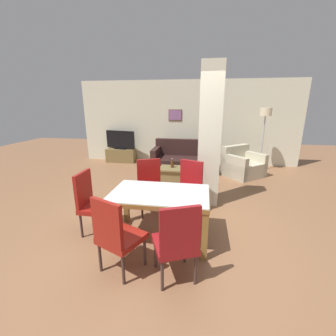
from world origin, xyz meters
The scene contains 16 objects.
ground_plane centered at (0.00, 0.00, 0.00)m, with size 18.00×18.00×0.00m, color brown.
back_wall centered at (0.00, 4.60, 1.35)m, with size 7.20×0.09×2.70m.
divider_pillar centered at (0.70, 1.37, 1.35)m, with size 0.42×0.29×2.70m.
dining_table centered at (0.00, 0.00, 0.58)m, with size 1.42×0.89×0.74m.
dining_chair_head_left centered at (-1.07, 0.00, 0.53)m, with size 0.46×0.46×0.98m.
dining_chair_far_right centered at (0.35, 0.87, 0.53)m, with size 0.60×0.60×0.98m.
dining_chair_near_left centered at (-0.35, -0.80, 0.53)m, with size 0.61×0.61×0.98m.
dining_chair_far_left centered at (-0.35, 0.85, 0.53)m, with size 0.60×0.60×0.98m.
dining_chair_near_right centered at (0.35, -0.82, 0.53)m, with size 0.60×0.60×0.98m.
sofa centered at (-0.02, 3.57, 0.31)m, with size 1.73×0.94×0.92m.
armchair centered at (1.69, 3.36, 0.29)m, with size 1.26×1.25×0.82m.
coffee_table centered at (-0.09, 2.45, 0.21)m, with size 0.79×0.54×0.40m.
bottle centered at (-0.17, 2.48, 0.49)m, with size 0.08×0.08×0.23m.
tv_stand centered at (-2.23, 4.32, 0.23)m, with size 1.00×0.40×0.46m.
tv_screen centered at (-2.23, 4.32, 0.76)m, with size 1.07×0.29×0.63m.
floor_lamp centered at (2.29, 3.93, 1.56)m, with size 0.32×0.32×1.86m.
Camera 1 is at (0.60, -2.95, 1.97)m, focal length 24.00 mm.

